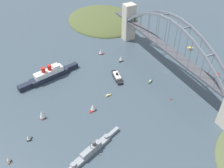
# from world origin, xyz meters

# --- Properties ---
(ground_plane) EXTENTS (1400.00, 1400.00, 0.00)m
(ground_plane) POSITION_xyz_m (0.00, 0.00, 0.00)
(ground_plane) COLOR #3D4C56
(harbor_arch_bridge) EXTENTS (266.80, 16.64, 74.85)m
(harbor_arch_bridge) POSITION_xyz_m (-0.00, -0.00, 31.36)
(harbor_arch_bridge) COLOR beige
(harbor_arch_bridge) RESTS_ON ground
(headland_east_shore) EXTENTS (144.87, 124.46, 21.01)m
(headland_east_shore) POSITION_xyz_m (181.61, 4.87, 0.00)
(headland_east_shore) COLOR #4C562D
(headland_east_shore) RESTS_ON ground
(ocean_liner) EXTENTS (25.55, 82.04, 18.82)m
(ocean_liner) POSITION_xyz_m (54.88, 141.31, 5.84)
(ocean_liner) COLOR #1E2333
(ocean_liner) RESTS_ON ground
(naval_cruiser) EXTENTS (30.54, 71.12, 17.21)m
(naval_cruiser) POSITION_xyz_m (-72.63, 137.07, 2.94)
(naval_cruiser) COLOR gray
(naval_cruiser) RESTS_ON ground
(harbor_ferry_steamer) EXTENTS (30.10, 10.71, 8.00)m
(harbor_ferry_steamer) POSITION_xyz_m (16.48, 64.38, 2.46)
(harbor_ferry_steamer) COLOR black
(harbor_ferry_steamer) RESTS_ON ground
(seaplane_taxiing_near_bridge) EXTENTS (10.97, 7.53, 4.78)m
(seaplane_taxiing_near_bridge) POSITION_xyz_m (-35.47, -52.73, 2.02)
(seaplane_taxiing_near_bridge) COLOR #B7B7B2
(seaplane_taxiing_near_bridge) RESTS_ON ground
(seaplane_second_in_formation) EXTENTS (8.18, 8.78, 5.24)m
(seaplane_second_in_formation) POSITION_xyz_m (31.33, -66.21, 2.30)
(seaplane_second_in_formation) COLOR #B7B7B2
(seaplane_second_in_formation) RESTS_ON ground
(small_boat_0) EXTENTS (2.34, 8.01, 2.37)m
(small_boat_0) POSITION_xyz_m (-8.94, 89.22, 0.86)
(small_boat_0) COLOR gold
(small_boat_0) RESTS_ON ground
(small_boat_1) EXTENTS (7.62, 9.74, 9.65)m
(small_boat_1) POSITION_xyz_m (-22.56, 113.96, 4.45)
(small_boat_1) COLOR #B2231E
(small_boat_1) RESTS_ON ground
(small_boat_2) EXTENTS (6.41, 4.11, 7.86)m
(small_boat_2) POSITION_xyz_m (-48.36, 206.03, 3.69)
(small_boat_2) COLOR brown
(small_boat_2) RESTS_ON ground
(small_boat_3) EXTENTS (6.39, 9.09, 2.45)m
(small_boat_3) POSITION_xyz_m (-8.67, 30.69, 0.88)
(small_boat_3) COLOR #2D6B3D
(small_boat_3) RESTS_ON ground
(small_boat_4) EXTENTS (4.91, 6.33, 8.13)m
(small_boat_4) POSITION_xyz_m (-32.52, 185.34, 3.79)
(small_boat_4) COLOR black
(small_boat_4) RESTS_ON ground
(small_boat_5) EXTENTS (5.65, 8.61, 9.14)m
(small_boat_5) POSITION_xyz_m (78.79, 58.62, 4.26)
(small_boat_5) COLOR #B2231E
(small_boat_5) RESTS_ON ground
(small_boat_6) EXTENTS (10.14, 7.45, 12.11)m
(small_boat_6) POSITION_xyz_m (-9.48, 166.17, 5.60)
(small_boat_6) COLOR #B2231E
(small_boat_6) RESTS_ON ground
(small_boat_7) EXTENTS (6.94, 8.11, 9.77)m
(small_boat_7) POSITION_xyz_m (49.74, 40.69, 4.59)
(small_boat_7) COLOR black
(small_boat_7) RESTS_ON ground
(channel_marker_buoy) EXTENTS (2.20, 2.20, 2.75)m
(channel_marker_buoy) POSITION_xyz_m (-46.95, 27.39, 1.12)
(channel_marker_buoy) COLOR red
(channel_marker_buoy) RESTS_ON ground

